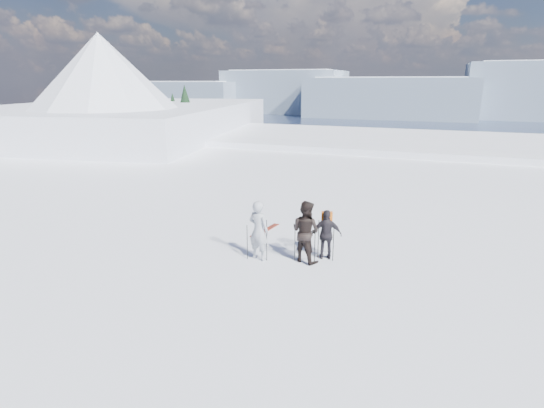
% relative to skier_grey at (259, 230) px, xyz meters
% --- Properties ---
extents(lake_basin, '(820.00, 820.00, 71.62)m').
position_rel_skier_grey_xyz_m(lake_basin, '(1.57, 28.23, -7.46)').
color(lake_basin, white).
rests_on(lake_basin, ground).
extents(far_mountain_range, '(770.00, 110.00, 53.00)m').
position_rel_skier_grey_xyz_m(far_mountain_range, '(31.17, 453.01, -8.15)').
color(far_mountain_range, slate).
rests_on(far_mountain_range, ground).
extents(near_ridge, '(31.37, 35.68, 25.62)m').
position_rel_skier_grey_xyz_m(near_ridge, '(-24.99, 27.57, -4.44)').
color(near_ridge, white).
rests_on(near_ridge, ground).
extents(skier_grey, '(0.79, 0.62, 1.91)m').
position_rel_skier_grey_xyz_m(skier_grey, '(0.00, 0.00, 0.00)').
color(skier_grey, '#999EA7').
rests_on(skier_grey, ground).
extents(skier_dark, '(1.14, 1.01, 1.95)m').
position_rel_skier_grey_xyz_m(skier_dark, '(1.41, 0.37, 0.02)').
color(skier_dark, black).
rests_on(skier_dark, ground).
extents(skier_pack, '(1.01, 0.63, 1.60)m').
position_rel_skier_grey_xyz_m(skier_pack, '(1.98, 0.79, -0.16)').
color(skier_pack, black).
rests_on(skier_pack, ground).
extents(backpack, '(0.38, 0.28, 0.47)m').
position_rel_skier_grey_xyz_m(backpack, '(1.91, 1.03, 0.88)').
color(backpack, orange).
rests_on(backpack, skier_pack).
extents(ski_poles, '(2.59, 0.91, 1.34)m').
position_rel_skier_grey_xyz_m(ski_poles, '(1.12, 0.30, -0.35)').
color(ski_poles, black).
rests_on(ski_poles, ground).
extents(skis_loose, '(0.55, 1.69, 0.03)m').
position_rel_skier_grey_xyz_m(skis_loose, '(-0.77, 2.51, -0.94)').
color(skis_loose, black).
rests_on(skis_loose, ground).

